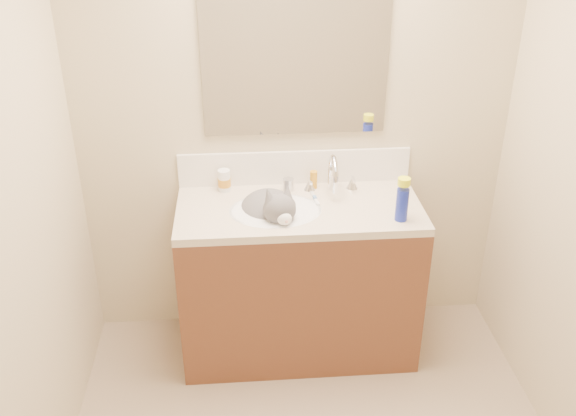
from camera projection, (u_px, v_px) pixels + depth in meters
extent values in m
cube|color=#C7B894|center=(295.00, 111.00, 3.19)|extent=(2.20, 0.04, 2.50)
cube|color=brown|center=(299.00, 282.00, 3.35)|extent=(1.20, 0.55, 0.82)
cube|color=beige|center=(299.00, 210.00, 3.14)|extent=(1.20, 0.55, 0.04)
ellipsoid|color=white|center=(275.00, 223.00, 3.13)|extent=(0.45, 0.36, 0.14)
cylinder|color=silver|center=(331.00, 179.00, 3.28)|extent=(0.04, 0.04, 0.11)
torus|color=silver|center=(333.00, 174.00, 3.20)|extent=(0.03, 0.20, 0.20)
cylinder|color=silver|center=(335.00, 187.00, 3.14)|extent=(0.03, 0.03, 0.06)
cone|color=silver|center=(310.00, 184.00, 3.28)|extent=(0.06, 0.06, 0.06)
cone|color=silver|center=(352.00, 183.00, 3.30)|extent=(0.06, 0.06, 0.06)
ellipsoid|color=#575457|center=(269.00, 213.00, 3.17)|extent=(0.38, 0.40, 0.22)
ellipsoid|color=#575457|center=(280.00, 209.00, 3.00)|extent=(0.19, 0.18, 0.15)
ellipsoid|color=#575457|center=(275.00, 210.00, 3.07)|extent=(0.14, 0.14, 0.14)
cone|color=#575457|center=(269.00, 195.00, 2.96)|extent=(0.09, 0.09, 0.09)
cone|color=#575457|center=(287.00, 192.00, 2.99)|extent=(0.08, 0.09, 0.09)
ellipsoid|color=white|center=(285.00, 219.00, 2.95)|extent=(0.08, 0.07, 0.06)
ellipsoid|color=white|center=(277.00, 223.00, 3.07)|extent=(0.13, 0.10, 0.13)
sphere|color=#D49489|center=(286.00, 221.00, 2.93)|extent=(0.02, 0.02, 0.02)
cylinder|color=#575457|center=(296.00, 221.00, 3.23)|extent=(0.16, 0.22, 0.04)
cube|color=white|center=(295.00, 167.00, 3.32)|extent=(1.20, 0.02, 0.18)
cube|color=white|center=(295.00, 54.00, 3.04)|extent=(0.90, 0.02, 0.80)
cylinder|color=white|center=(224.00, 180.00, 3.26)|extent=(0.08, 0.08, 0.11)
cylinder|color=orange|center=(224.00, 182.00, 3.27)|extent=(0.09, 0.09, 0.04)
cylinder|color=#B7B7BC|center=(288.00, 184.00, 3.27)|extent=(0.07, 0.07, 0.06)
cylinder|color=orange|center=(314.00, 180.00, 3.29)|extent=(0.05, 0.05, 0.09)
cube|color=white|center=(315.00, 198.00, 3.20)|extent=(0.03, 0.14, 0.01)
cube|color=#5A87C1|center=(315.00, 198.00, 3.20)|extent=(0.02, 0.03, 0.02)
cylinder|color=#1725A1|center=(402.00, 205.00, 2.98)|extent=(0.06, 0.06, 0.16)
cylinder|color=#E9F519|center=(404.00, 182.00, 2.92)|extent=(0.06, 0.06, 0.04)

